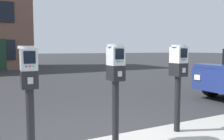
{
  "coord_description": "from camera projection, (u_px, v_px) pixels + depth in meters",
  "views": [
    {
      "loc": [
        -1.49,
        -2.81,
        1.39
      ],
      "look_at": [
        -0.04,
        -0.0,
        1.12
      ],
      "focal_mm": 38.02,
      "sensor_mm": 36.0,
      "label": 1
    }
  ],
  "objects": [
    {
      "name": "parking_meter_twin_adjacent",
      "position": [
        116.0,
        76.0,
        3.08
      ],
      "size": [
        0.23,
        0.26,
        1.32
      ],
      "rotation": [
        0.0,
        0.0,
        -1.62
      ],
      "color": "black",
      "rests_on": "sidewalk_slab"
    },
    {
      "name": "parking_meter_near_kerb",
      "position": [
        29.0,
        83.0,
        2.59
      ],
      "size": [
        0.23,
        0.26,
        1.29
      ],
      "rotation": [
        0.0,
        0.0,
        -1.62
      ],
      "color": "black",
      "rests_on": "sidewalk_slab"
    },
    {
      "name": "parking_meter_end_of_row",
      "position": [
        178.0,
        72.0,
        3.57
      ],
      "size": [
        0.23,
        0.26,
        1.32
      ],
      "rotation": [
        0.0,
        0.0,
        -1.62
      ],
      "color": "black",
      "rests_on": "sidewalk_slab"
    }
  ]
}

